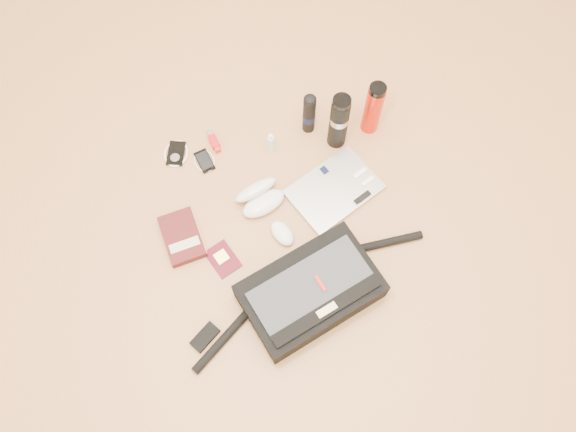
{
  "coord_description": "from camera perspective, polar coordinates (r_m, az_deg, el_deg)",
  "views": [
    {
      "loc": [
        -0.17,
        -0.68,
        1.93
      ],
      "look_at": [
        0.01,
        0.09,
        0.06
      ],
      "focal_mm": 35.0,
      "sensor_mm": 36.0,
      "label": 1
    }
  ],
  "objects": [
    {
      "name": "messenger_bag",
      "position": [
        1.94,
        2.24,
        -7.68
      ],
      "size": [
        0.9,
        0.41,
        0.13
      ],
      "rotation": [
        0.0,
        0.0,
        0.32
      ],
      "color": "black",
      "rests_on": "ground"
    },
    {
      "name": "thermos_red",
      "position": [
        2.19,
        8.65,
        10.76
      ],
      "size": [
        0.08,
        0.08,
        0.26
      ],
      "rotation": [
        0.0,
        0.0,
        -0.28
      ],
      "color": "red",
      "rests_on": "ground"
    },
    {
      "name": "passport",
      "position": [
        2.05,
        -6.63,
        -4.36
      ],
      "size": [
        0.13,
        0.15,
        0.01
      ],
      "rotation": [
        0.0,
        0.0,
        0.39
      ],
      "color": "#4D0A19",
      "rests_on": "ground"
    },
    {
      "name": "mouse",
      "position": [
        2.05,
        -0.58,
        -1.78
      ],
      "size": [
        0.1,
        0.13,
        0.04
      ],
      "rotation": [
        0.0,
        0.0,
        0.38
      ],
      "color": "white",
      "rests_on": "ground"
    },
    {
      "name": "thermos_black",
      "position": [
        2.13,
        5.19,
        9.55
      ],
      "size": [
        0.08,
        0.08,
        0.28
      ],
      "rotation": [
        0.0,
        0.0,
        -0.14
      ],
      "color": "black",
      "rests_on": "ground"
    },
    {
      "name": "laptop",
      "position": [
        2.13,
        4.75,
        2.66
      ],
      "size": [
        0.39,
        0.34,
        0.03
      ],
      "rotation": [
        0.0,
        0.0,
        0.43
      ],
      "color": "#A7A8AA",
      "rests_on": "ground"
    },
    {
      "name": "phone",
      "position": [
        2.22,
        -8.48,
        5.55
      ],
      "size": [
        0.1,
        0.11,
        0.01
      ],
      "rotation": [
        0.0,
        0.0,
        0.25
      ],
      "color": "black",
      "rests_on": "ground"
    },
    {
      "name": "spray_bottle",
      "position": [
        2.19,
        -1.73,
        7.46
      ],
      "size": [
        0.03,
        0.03,
        0.1
      ],
      "rotation": [
        0.0,
        0.0,
        -0.39
      ],
      "color": "#B9E5F5",
      "rests_on": "ground"
    },
    {
      "name": "ipod",
      "position": [
        2.25,
        -11.3,
        6.24
      ],
      "size": [
        0.12,
        0.12,
        0.01
      ],
      "rotation": [
        0.0,
        0.0,
        -0.31
      ],
      "color": "black",
      "rests_on": "ground"
    },
    {
      "name": "inhaler",
      "position": [
        2.24,
        -7.55,
        7.55
      ],
      "size": [
        0.04,
        0.1,
        0.03
      ],
      "rotation": [
        0.0,
        0.0,
        0.19
      ],
      "color": "#AF111B",
      "rests_on": "ground"
    },
    {
      "name": "book",
      "position": [
        2.08,
        -10.66,
        -2.09
      ],
      "size": [
        0.16,
        0.21,
        0.04
      ],
      "rotation": [
        0.0,
        0.0,
        0.14
      ],
      "color": "#431113",
      "rests_on": "ground"
    },
    {
      "name": "aerosol_can",
      "position": [
        2.19,
        2.16,
        10.38
      ],
      "size": [
        0.05,
        0.05,
        0.21
      ],
      "rotation": [
        0.0,
        0.0,
        -0.08
      ],
      "color": "black",
      "rests_on": "ground"
    },
    {
      "name": "sunglasses_case",
      "position": [
        2.09,
        -2.89,
        1.96
      ],
      "size": [
        0.21,
        0.19,
        0.1
      ],
      "rotation": [
        0.0,
        0.0,
        0.34
      ],
      "color": "silver",
      "rests_on": "ground"
    },
    {
      "name": "ground",
      "position": [
        2.05,
        0.33,
        -2.88
      ],
      "size": [
        4.0,
        4.0,
        0.0
      ],
      "primitive_type": "plane",
      "color": "#B27A4A",
      "rests_on": "ground"
    }
  ]
}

